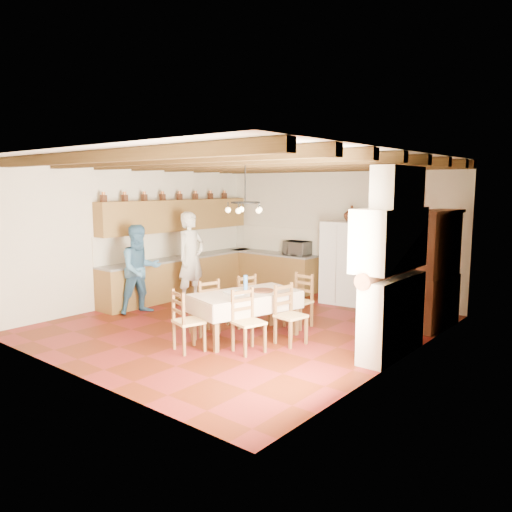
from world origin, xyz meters
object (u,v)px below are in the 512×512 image
(refrigerator, at_px, (345,262))
(chair_left_near, at_px, (204,306))
(chair_left_far, at_px, (241,300))
(chair_end_near, at_px, (189,320))
(chair_right_near, at_px, (249,321))
(chair_end_far, at_px, (298,301))
(person_woman_blue, at_px, (140,269))
(chair_right_far, at_px, (291,315))
(person_man, at_px, (191,258))
(microwave, at_px, (297,248))
(hutch, at_px, (435,270))
(person_woman_red, at_px, (385,287))
(dining_table, at_px, (246,297))

(refrigerator, xyz_separation_m, chair_left_near, (-0.70, -3.57, -0.40))
(chair_left_far, xyz_separation_m, chair_end_near, (0.29, -1.56, 0.00))
(chair_right_near, xyz_separation_m, chair_end_far, (-0.20, 1.61, 0.00))
(chair_end_near, height_order, person_woman_blue, person_woman_blue)
(chair_right_far, distance_m, chair_end_near, 1.62)
(chair_left_far, relative_size, chair_right_near, 1.00)
(person_man, bearing_deg, chair_left_near, -130.81)
(chair_right_far, xyz_separation_m, microwave, (-2.15, 3.27, 0.58))
(refrigerator, height_order, hutch, hutch)
(chair_right_near, distance_m, person_man, 3.48)
(hutch, bearing_deg, chair_left_far, -137.31)
(refrigerator, distance_m, person_woman_red, 2.23)
(chair_left_far, height_order, chair_end_near, same)
(chair_end_far, bearing_deg, hutch, 41.10)
(hutch, height_order, dining_table, hutch)
(refrigerator, relative_size, person_woman_red, 1.11)
(dining_table, xyz_separation_m, microwave, (-1.38, 3.47, 0.38))
(person_woman_blue, distance_m, person_woman_red, 4.70)
(chair_left_far, distance_m, person_man, 2.14)
(person_man, bearing_deg, person_woman_red, -84.03)
(refrigerator, distance_m, microwave, 1.40)
(refrigerator, height_order, chair_left_far, refrigerator)
(person_woman_blue, bearing_deg, refrigerator, -23.43)
(chair_right_far, height_order, person_woman_red, person_woman_red)
(hutch, distance_m, microwave, 3.68)
(refrigerator, distance_m, dining_table, 3.30)
(chair_left_near, bearing_deg, hutch, 148.49)
(person_woman_red, bearing_deg, chair_left_near, -60.09)
(hutch, bearing_deg, person_man, -157.61)
(chair_end_near, bearing_deg, chair_right_far, -111.76)
(refrigerator, relative_size, chair_left_near, 1.84)
(hutch, height_order, chair_left_near, hutch)
(dining_table, relative_size, chair_end_far, 2.02)
(dining_table, distance_m, chair_right_near, 0.76)
(chair_end_near, relative_size, chair_end_far, 1.00)
(refrigerator, height_order, chair_right_far, refrigerator)
(chair_left_near, bearing_deg, chair_left_far, -178.59)
(refrigerator, distance_m, person_man, 3.31)
(chair_right_far, bearing_deg, dining_table, 113.75)
(chair_left_far, xyz_separation_m, chair_right_near, (1.04, -1.02, 0.00))
(chair_left_far, xyz_separation_m, person_woman_red, (2.17, 1.28, 0.32))
(chair_right_far, relative_size, person_woman_blue, 0.54)
(chair_end_far, xyz_separation_m, microwave, (-1.68, 2.38, 0.58))
(person_woman_blue, distance_m, microwave, 3.78)
(hutch, relative_size, person_woman_red, 1.32)
(refrigerator, bearing_deg, chair_left_far, -108.01)
(refrigerator, xyz_separation_m, chair_end_far, (0.30, -2.20, -0.40))
(person_woman_red, relative_size, microwave, 2.70)
(refrigerator, height_order, chair_end_near, refrigerator)
(dining_table, bearing_deg, person_woman_blue, -178.28)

